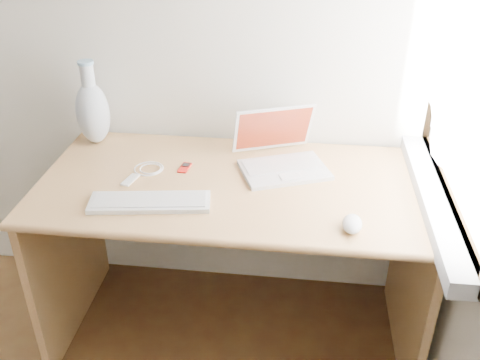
# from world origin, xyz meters

# --- Properties ---
(back_wall) EXTENTS (3.50, 0.04, 2.60)m
(back_wall) POSITION_xyz_m (0.00, 1.75, 1.30)
(back_wall) COLOR white
(back_wall) RESTS_ON floor
(window) EXTENTS (0.11, 0.99, 1.10)m
(window) POSITION_xyz_m (1.72, 1.30, 1.28)
(window) COLOR white
(window) RESTS_ON right_wall
(desk) EXTENTS (1.46, 0.73, 0.77)m
(desk) POSITION_xyz_m (0.98, 1.46, 0.55)
(desk) COLOR tan
(desk) RESTS_ON floor
(laptop) EXTENTS (0.38, 0.37, 0.22)m
(laptop) POSITION_xyz_m (1.16, 1.51, 0.82)
(laptop) COLOR white
(laptop) RESTS_ON desk
(external_keyboard) EXTENTS (0.43, 0.19, 0.02)m
(external_keyboard) POSITION_xyz_m (0.71, 1.18, 0.78)
(external_keyboard) COLOR white
(external_keyboard) RESTS_ON desk
(mouse) EXTENTS (0.07, 0.11, 0.04)m
(mouse) POSITION_xyz_m (1.40, 1.12, 0.79)
(mouse) COLOR white
(mouse) RESTS_ON desk
(ipod) EXTENTS (0.04, 0.08, 0.01)m
(ipod) POSITION_xyz_m (0.77, 1.45, 0.77)
(ipod) COLOR #AC110B
(ipod) RESTS_ON desk
(cable_coil) EXTENTS (0.13, 0.13, 0.01)m
(cable_coil) POSITION_xyz_m (0.64, 1.42, 0.77)
(cable_coil) COLOR white
(cable_coil) RESTS_ON desk
(remote) EXTENTS (0.05, 0.09, 0.01)m
(remote) POSITION_xyz_m (0.59, 1.33, 0.77)
(remote) COLOR white
(remote) RESTS_ON desk
(vase) EXTENTS (0.14, 0.14, 0.36)m
(vase) POSITION_xyz_m (0.35, 1.64, 0.91)
(vase) COLOR silver
(vase) RESTS_ON desk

